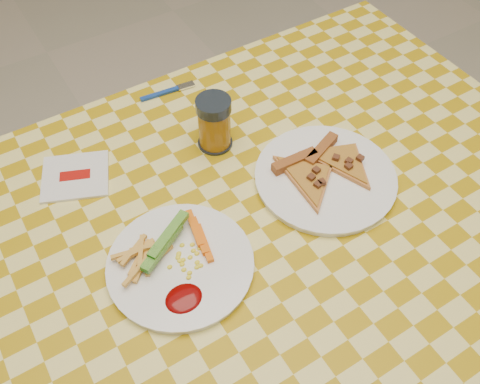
% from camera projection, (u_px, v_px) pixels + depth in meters
% --- Properties ---
extents(ground, '(8.00, 8.00, 0.00)m').
position_uv_depth(ground, '(246.00, 369.00, 1.56)').
color(ground, beige).
rests_on(ground, ground).
extents(table, '(1.28, 0.88, 0.76)m').
position_uv_depth(table, '(250.00, 237.00, 1.03)').
color(table, silver).
rests_on(table, ground).
extents(plate_left, '(0.30, 0.30, 0.01)m').
position_uv_depth(plate_left, '(181.00, 265.00, 0.90)').
color(plate_left, white).
rests_on(plate_left, table).
extents(plate_right, '(0.29, 0.29, 0.01)m').
position_uv_depth(plate_right, '(325.00, 178.00, 1.02)').
color(plate_right, white).
rests_on(plate_right, table).
extents(fries_veggies, '(0.19, 0.17, 0.04)m').
position_uv_depth(fries_veggies, '(171.00, 255.00, 0.89)').
color(fries_veggies, '#F0C34C').
rests_on(fries_veggies, plate_left).
extents(pizza_slices, '(0.23, 0.21, 0.02)m').
position_uv_depth(pizza_slices, '(323.00, 168.00, 1.02)').
color(pizza_slices, '#D68041').
rests_on(pizza_slices, plate_right).
extents(drink_glass, '(0.07, 0.07, 0.11)m').
position_uv_depth(drink_glass, '(214.00, 123.00, 1.04)').
color(drink_glass, black).
rests_on(drink_glass, table).
extents(napkin, '(0.16, 0.15, 0.01)m').
position_uv_depth(napkin, '(75.00, 176.00, 1.03)').
color(napkin, white).
rests_on(napkin, table).
extents(fork, '(0.13, 0.03, 0.01)m').
position_uv_depth(fork, '(168.00, 91.00, 1.18)').
color(fork, navy).
rests_on(fork, table).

